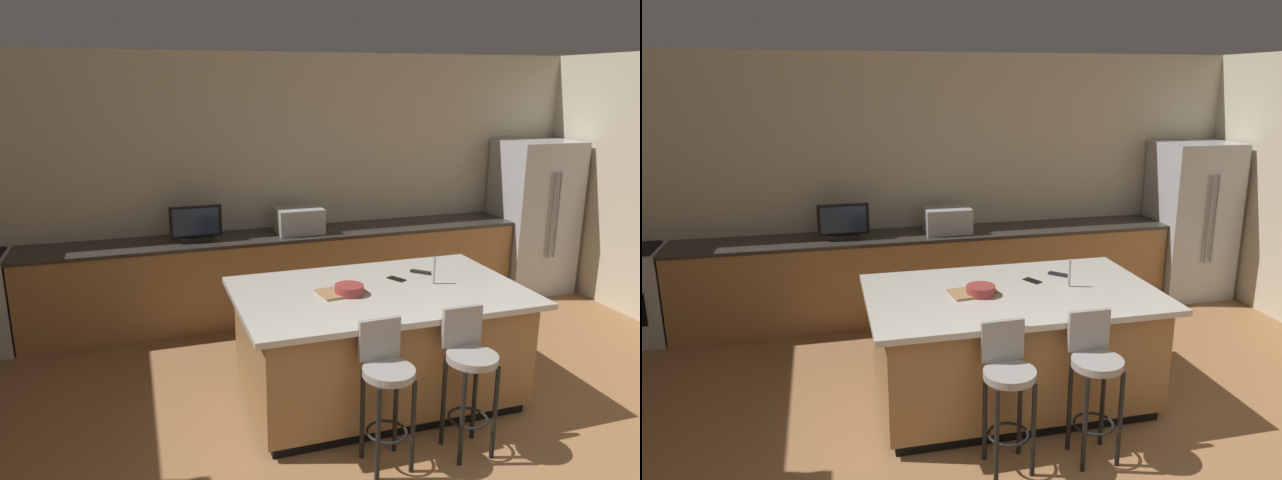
% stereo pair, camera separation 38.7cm
% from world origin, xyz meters
% --- Properties ---
extents(wall_back, '(7.54, 0.12, 2.76)m').
position_xyz_m(wall_back, '(0.00, 4.59, 1.38)').
color(wall_back, beige).
rests_on(wall_back, ground_plane).
extents(counter_back, '(5.26, 0.62, 0.91)m').
position_xyz_m(counter_back, '(-0.03, 4.21, 0.46)').
color(counter_back, '#9E7042').
rests_on(counter_back, ground_plane).
extents(kitchen_island, '(2.21, 1.34, 0.92)m').
position_xyz_m(kitchen_island, '(0.24, 2.27, 0.47)').
color(kitchen_island, black).
rests_on(kitchen_island, ground_plane).
extents(refrigerator, '(0.85, 0.76, 1.80)m').
position_xyz_m(refrigerator, '(3.04, 4.15, 0.90)').
color(refrigerator, '#B7BABF').
rests_on(refrigerator, ground_plane).
extents(microwave, '(0.48, 0.36, 0.26)m').
position_xyz_m(microwave, '(0.15, 4.21, 1.04)').
color(microwave, '#B7BABF').
rests_on(microwave, counter_back).
extents(tv_monitor, '(0.51, 0.16, 0.37)m').
position_xyz_m(tv_monitor, '(-0.93, 4.16, 1.08)').
color(tv_monitor, black).
rests_on(tv_monitor, counter_back).
extents(sink_faucet_back, '(0.02, 0.02, 0.24)m').
position_xyz_m(sink_faucet_back, '(0.15, 4.31, 1.03)').
color(sink_faucet_back, '#B2B2B7').
rests_on(sink_faucet_back, counter_back).
extents(sink_faucet_island, '(0.02, 0.02, 0.22)m').
position_xyz_m(sink_faucet_island, '(0.70, 2.27, 1.03)').
color(sink_faucet_island, '#B2B2B7').
rests_on(sink_faucet_island, kitchen_island).
extents(bar_stool_left, '(0.34, 0.34, 0.98)m').
position_xyz_m(bar_stool_left, '(-0.04, 1.48, 0.59)').
color(bar_stool_left, gray).
rests_on(bar_stool_left, ground_plane).
extents(bar_stool_right, '(0.34, 0.34, 1.00)m').
position_xyz_m(bar_stool_right, '(0.55, 1.45, 0.61)').
color(bar_stool_right, gray).
rests_on(bar_stool_right, ground_plane).
extents(fruit_bowl, '(0.22, 0.22, 0.07)m').
position_xyz_m(fruit_bowl, '(-0.01, 2.24, 0.95)').
color(fruit_bowl, '#993833').
rests_on(fruit_bowl, kitchen_island).
extents(cell_phone, '(0.13, 0.17, 0.01)m').
position_xyz_m(cell_phone, '(0.47, 2.45, 0.92)').
color(cell_phone, black).
rests_on(cell_phone, kitchen_island).
extents(tv_remote, '(0.15, 0.15, 0.02)m').
position_xyz_m(tv_remote, '(0.73, 2.54, 0.93)').
color(tv_remote, black).
rests_on(tv_remote, kitchen_island).
extents(cutting_board, '(0.38, 0.28, 0.02)m').
position_xyz_m(cutting_board, '(-0.06, 2.28, 0.93)').
color(cutting_board, '#A87F51').
rests_on(cutting_board, kitchen_island).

